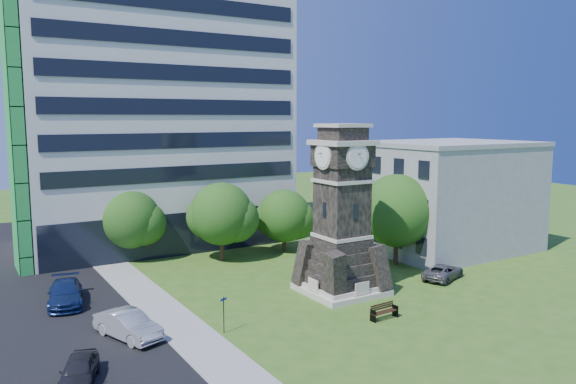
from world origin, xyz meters
TOP-DOWN VIEW (x-y plane):
  - ground at (0.00, 0.00)m, footprint 160.00×160.00m
  - sidewalk at (-9.50, 5.00)m, footprint 3.00×70.00m
  - street at (-18.00, 5.00)m, footprint 14.00×80.00m
  - clock_tower at (3.00, 2.00)m, footprint 5.40×5.40m
  - office_tall at (-3.20, 25.84)m, footprint 26.20×15.11m
  - office_low at (19.97, 8.00)m, footprint 15.20×12.20m
  - car_street_south at (-16.26, -3.00)m, footprint 2.84×4.21m
  - car_street_mid at (-12.69, 1.39)m, footprint 3.17×5.04m
  - car_street_north at (-14.71, 9.52)m, footprint 3.14×5.67m
  - car_east_lot at (11.86, 0.45)m, footprint 4.77×3.39m
  - park_bench at (1.97, -3.88)m, footprint 1.94×0.52m
  - street_sign at (-7.65, -0.78)m, footprint 0.53×0.05m
  - tree_nw at (-7.43, 19.13)m, footprint 5.81×5.28m
  - tree_nc at (-0.53, 14.85)m, footprint 6.12×5.57m
  - tree_ne at (5.95, 14.89)m, footprint 5.50×5.00m
  - tree_east at (11.77, 5.78)m, footprint 6.90×6.27m

SIDE VIEW (x-z plane):
  - ground at x=0.00m, z-range 0.00..0.00m
  - street at x=-18.00m, z-range 0.00..0.02m
  - sidewalk at x=-9.50m, z-range 0.00..0.06m
  - park_bench at x=1.97m, z-range 0.03..1.03m
  - car_east_lot at x=11.86m, z-range 0.00..1.21m
  - car_street_south at x=-16.26m, z-range 0.00..1.33m
  - car_street_north at x=-14.71m, z-range 0.00..1.56m
  - car_street_mid at x=-12.69m, z-range 0.00..1.57m
  - street_sign at x=-7.65m, z-range 0.28..2.47m
  - tree_ne at x=5.95m, z-range 0.34..6.29m
  - tree_nw at x=-7.43m, z-range 0.41..6.80m
  - tree_nc at x=-0.53m, z-range 0.55..7.56m
  - tree_east at x=11.77m, z-range 0.61..8.48m
  - office_low at x=19.97m, z-range 0.01..10.41m
  - clock_tower at x=3.00m, z-range -0.83..11.39m
  - office_tall at x=-3.20m, z-range -0.08..28.52m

